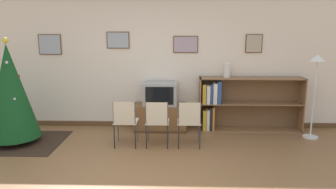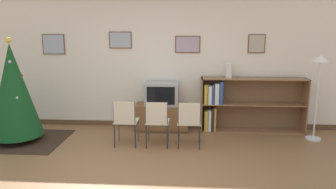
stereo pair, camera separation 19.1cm
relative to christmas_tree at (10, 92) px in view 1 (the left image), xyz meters
name	(u,v)px [view 1 (the left image)]	position (x,y,z in m)	size (l,w,h in m)	color
ground_plane	(139,184)	(2.43, -1.53, -0.93)	(24.00, 24.00, 0.00)	brown
wall_back	(153,62)	(2.43, 1.09, 0.42)	(9.05, 0.11, 2.70)	silver
area_rug	(15,142)	(0.00, 0.00, -0.93)	(1.71, 1.33, 0.01)	#332319
christmas_tree	(10,92)	(0.00, 0.00, 0.00)	(0.92, 0.92, 1.87)	maroon
tv_console	(160,117)	(2.59, 0.79, -0.67)	(1.05, 0.46, 0.53)	brown
television	(160,94)	(2.59, 0.79, -0.18)	(0.66, 0.45, 0.44)	#9E9E99
folding_chair_left	(125,121)	(2.04, -0.16, -0.46)	(0.40, 0.40, 0.82)	beige
folding_chair_center	(157,121)	(2.59, -0.16, -0.46)	(0.40, 0.40, 0.82)	beige
folding_chair_right	(189,121)	(3.13, -0.16, -0.46)	(0.40, 0.40, 0.82)	beige
bookshelf	(234,104)	(4.07, 0.87, -0.40)	(2.04, 0.36, 1.07)	olive
vase	(227,70)	(3.90, 0.89, 0.28)	(0.13, 0.13, 0.28)	silver
standing_lamp	(316,75)	(5.44, 0.42, 0.27)	(0.28, 0.28, 1.56)	silver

